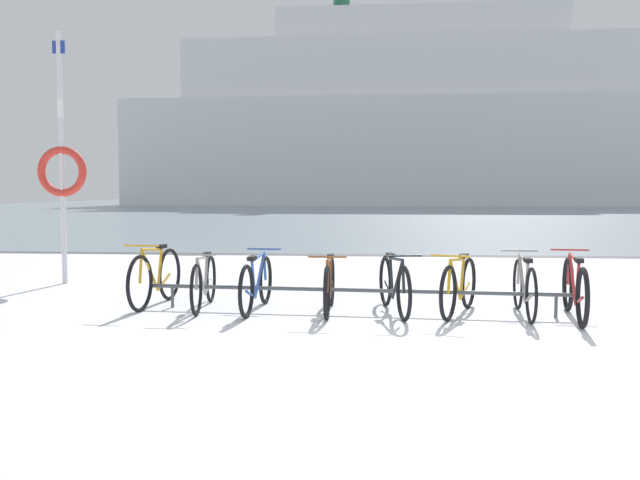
# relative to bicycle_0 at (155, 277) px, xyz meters

# --- Properties ---
(ground) EXTENTS (80.00, 132.00, 0.08)m
(ground) POSITION_rel_bicycle_0_xyz_m (3.49, 51.06, -0.42)
(ground) COLOR white
(bike_rack) EXTENTS (5.35, 0.40, 0.31)m
(bike_rack) POSITION_rel_bicycle_0_xyz_m (2.67, -0.26, -0.11)
(bike_rack) COLOR #4C5156
(bike_rack) RESTS_ON ground
(bicycle_0) EXTENTS (0.46, 1.67, 0.84)m
(bicycle_0) POSITION_rel_bicycle_0_xyz_m (0.00, 0.00, 0.00)
(bicycle_0) COLOR black
(bicycle_0) RESTS_ON ground
(bicycle_1) EXTENTS (0.46, 1.66, 0.75)m
(bicycle_1) POSITION_rel_bicycle_0_xyz_m (0.70, -0.17, -0.04)
(bicycle_1) COLOR black
(bicycle_1) RESTS_ON ground
(bicycle_2) EXTENTS (0.46, 1.69, 0.76)m
(bicycle_2) POSITION_rel_bicycle_0_xyz_m (1.40, -0.24, -0.04)
(bicycle_2) COLOR black
(bicycle_2) RESTS_ON ground
(bicycle_3) EXTENTS (0.46, 1.65, 0.75)m
(bicycle_3) POSITION_rel_bicycle_0_xyz_m (2.33, -0.28, -0.04)
(bicycle_3) COLOR black
(bicycle_3) RESTS_ON ground
(bicycle_4) EXTENTS (0.50, 1.69, 0.77)m
(bicycle_4) POSITION_rel_bicycle_0_xyz_m (3.14, -0.29, -0.03)
(bicycle_4) COLOR black
(bicycle_4) RESTS_ON ground
(bicycle_5) EXTENTS (0.68, 1.55, 0.77)m
(bicycle_5) POSITION_rel_bicycle_0_xyz_m (3.93, -0.31, -0.03)
(bicycle_5) COLOR black
(bicycle_5) RESTS_ON ground
(bicycle_6) EXTENTS (0.46, 1.63, 0.78)m
(bicycle_6) POSITION_rel_bicycle_0_xyz_m (4.71, -0.35, -0.03)
(bicycle_6) COLOR black
(bicycle_6) RESTS_ON ground
(bicycle_7) EXTENTS (0.46, 1.77, 0.80)m
(bicycle_7) POSITION_rel_bicycle_0_xyz_m (5.27, -0.49, -0.02)
(bicycle_7) COLOR black
(bicycle_7) RESTS_ON ground
(rescue_post) EXTENTS (0.82, 0.13, 4.06)m
(rescue_post) POSITION_rel_bicycle_0_xyz_m (-2.18, 1.97, 1.53)
(rescue_post) COLOR silver
(rescue_post) RESTS_ON ground
(ferry_ship) EXTENTS (57.80, 9.36, 22.31)m
(ferry_ship) POSITION_rel_bicycle_0_xyz_m (7.52, 56.38, 7.09)
(ferry_ship) COLOR white
(ferry_ship) RESTS_ON ground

